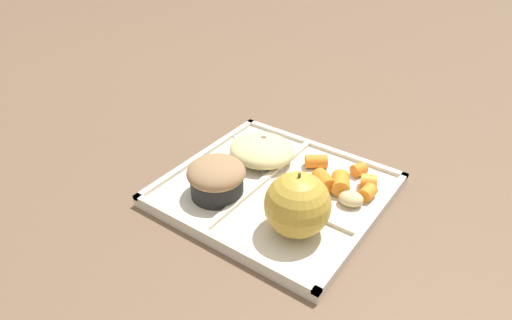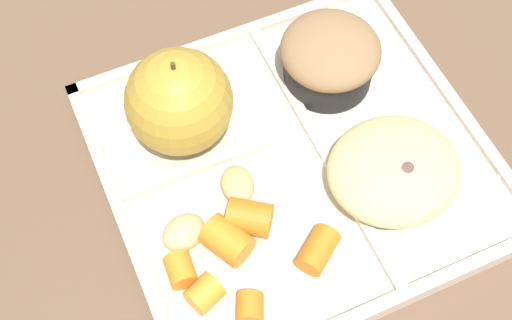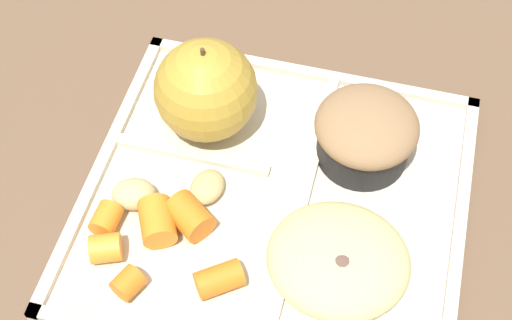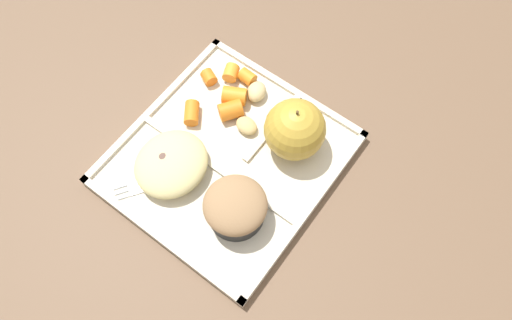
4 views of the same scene
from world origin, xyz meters
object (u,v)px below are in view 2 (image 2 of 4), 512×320
object	(u,v)px
green_apple	(179,102)
bran_muffin	(330,57)
lunch_tray	(295,162)
plastic_fork	(424,174)

from	to	relation	value
green_apple	bran_muffin	size ratio (longest dim) A/B	1.09
bran_muffin	green_apple	bearing A→B (deg)	180.00
lunch_tray	plastic_fork	distance (m)	0.11
green_apple	bran_muffin	xyz separation A→B (m)	(0.14, 0.00, -0.01)
lunch_tray	green_apple	size ratio (longest dim) A/B	3.30
lunch_tray	green_apple	world-z (taller)	green_apple
lunch_tray	plastic_fork	world-z (taller)	lunch_tray
lunch_tray	green_apple	bearing A→B (deg)	139.71
green_apple	bran_muffin	world-z (taller)	green_apple
lunch_tray	plastic_fork	size ratio (longest dim) A/B	2.38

